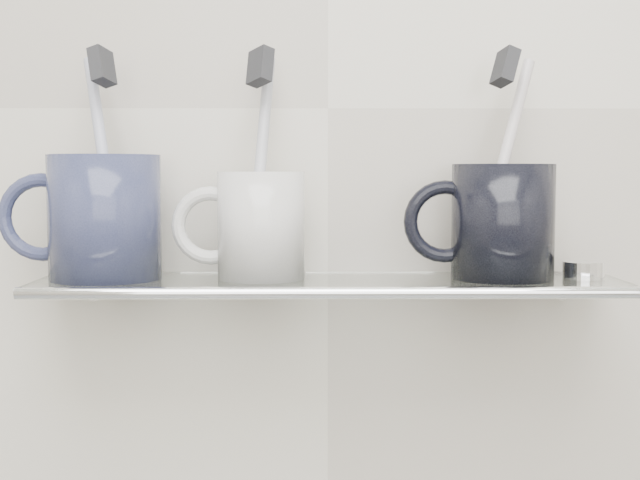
{
  "coord_description": "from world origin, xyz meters",
  "views": [
    {
      "loc": [
        -0.01,
        0.28,
        1.19
      ],
      "look_at": [
        -0.01,
        1.04,
        1.13
      ],
      "focal_mm": 50.0,
      "sensor_mm": 36.0,
      "label": 1
    }
  ],
  "objects_px": {
    "shelf_glass": "(329,284)",
    "mug_left": "(105,217)",
    "mug_center": "(261,225)",
    "mug_right": "(503,222)"
  },
  "relations": [
    {
      "from": "shelf_glass",
      "to": "mug_left",
      "type": "height_order",
      "value": "mug_left"
    },
    {
      "from": "shelf_glass",
      "to": "mug_center",
      "type": "bearing_deg",
      "value": 175.12
    },
    {
      "from": "mug_center",
      "to": "mug_right",
      "type": "relative_size",
      "value": 0.93
    },
    {
      "from": "mug_right",
      "to": "shelf_glass",
      "type": "bearing_deg",
      "value": -153.77
    },
    {
      "from": "shelf_glass",
      "to": "mug_left",
      "type": "xyz_separation_m",
      "value": [
        -0.19,
        0.0,
        0.06
      ]
    },
    {
      "from": "mug_left",
      "to": "shelf_glass",
      "type": "bearing_deg",
      "value": 21.97
    },
    {
      "from": "shelf_glass",
      "to": "mug_left",
      "type": "distance_m",
      "value": 0.2
    },
    {
      "from": "shelf_glass",
      "to": "mug_right",
      "type": "height_order",
      "value": "mug_right"
    },
    {
      "from": "mug_right",
      "to": "mug_center",
      "type": "bearing_deg",
      "value": -155.69
    },
    {
      "from": "mug_left",
      "to": "mug_right",
      "type": "xyz_separation_m",
      "value": [
        0.34,
        0.0,
        -0.0
      ]
    }
  ]
}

